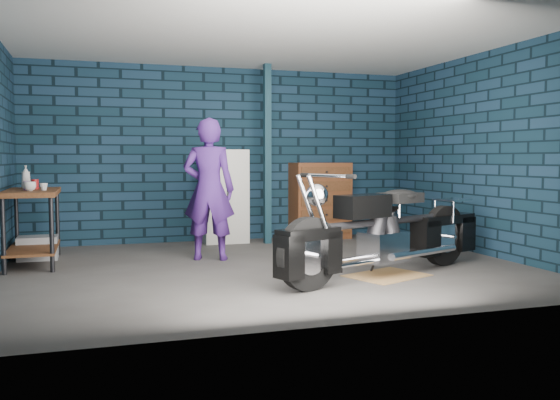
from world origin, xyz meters
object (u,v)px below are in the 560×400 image
(person, at_px, (209,189))
(storage_bin, at_px, (38,248))
(shop_stool, at_px, (447,231))
(locker, at_px, (225,196))
(tool_chest, at_px, (320,201))
(motorcycle, at_px, (388,224))
(workbench, at_px, (33,227))

(person, relative_size, storage_bin, 3.73)
(storage_bin, height_order, shop_stool, shop_stool)
(locker, bearing_deg, tool_chest, 0.00)
(tool_chest, xyz_separation_m, shop_stool, (1.20, -1.77, -0.33))
(person, relative_size, shop_stool, 3.21)
(motorcycle, bearing_deg, locker, 88.48)
(storage_bin, relative_size, tool_chest, 0.39)
(storage_bin, bearing_deg, workbench, -93.40)
(tool_chest, bearing_deg, storage_bin, -169.12)
(workbench, height_order, tool_chest, tool_chest)
(locker, distance_m, tool_chest, 1.57)
(motorcycle, relative_size, locker, 1.82)
(workbench, distance_m, locker, 2.88)
(motorcycle, bearing_deg, storage_bin, 126.88)
(workbench, distance_m, person, 2.18)
(locker, relative_size, tool_chest, 1.17)
(workbench, xyz_separation_m, motorcycle, (3.77, -1.96, 0.11))
(workbench, bearing_deg, shop_stool, -6.61)
(motorcycle, relative_size, tool_chest, 2.12)
(locker, bearing_deg, person, -109.75)
(workbench, distance_m, motorcycle, 4.25)
(motorcycle, height_order, shop_stool, motorcycle)
(person, xyz_separation_m, storage_bin, (-2.09, 0.66, -0.75))
(storage_bin, bearing_deg, person, -17.60)
(person, distance_m, shop_stool, 3.36)
(person, distance_m, locker, 1.57)
(person, xyz_separation_m, tool_chest, (2.10, 1.47, -0.29))
(workbench, xyz_separation_m, tool_chest, (4.20, 1.14, 0.15))
(storage_bin, bearing_deg, tool_chest, 10.88)
(workbench, xyz_separation_m, locker, (2.63, 1.14, 0.26))
(locker, relative_size, shop_stool, 2.55)
(workbench, bearing_deg, motorcycle, -27.52)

